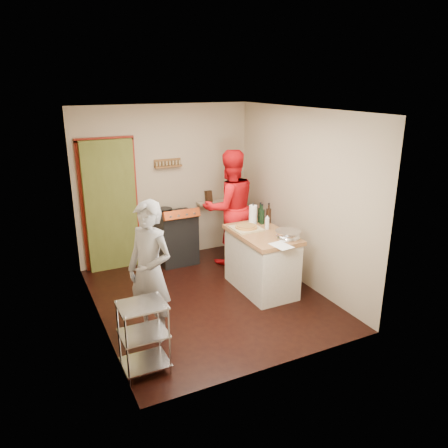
% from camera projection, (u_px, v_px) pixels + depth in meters
% --- Properties ---
extents(floor, '(3.50, 3.50, 0.00)m').
position_uv_depth(floor, '(209.00, 298.00, 6.23)').
color(floor, black).
rests_on(floor, ground).
extents(back_wall, '(3.00, 0.44, 2.60)m').
position_uv_depth(back_wall, '(128.00, 197.00, 7.13)').
color(back_wall, gray).
rests_on(back_wall, ground).
extents(left_wall, '(0.04, 3.50, 2.60)m').
position_uv_depth(left_wall, '(93.00, 226.00, 5.20)').
color(left_wall, gray).
rests_on(left_wall, ground).
extents(right_wall, '(0.04, 3.50, 2.60)m').
position_uv_depth(right_wall, '(300.00, 198.00, 6.45)').
color(right_wall, gray).
rests_on(right_wall, ground).
extents(ceiling, '(3.00, 3.50, 0.02)m').
position_uv_depth(ceiling, '(207.00, 109.00, 5.41)').
color(ceiling, white).
rests_on(ceiling, back_wall).
extents(stove, '(0.60, 0.63, 1.00)m').
position_uv_depth(stove, '(176.00, 237.00, 7.32)').
color(stove, black).
rests_on(stove, ground).
extents(wire_shelving, '(0.48, 0.40, 0.80)m').
position_uv_depth(wire_shelving, '(144.00, 334.00, 4.53)').
color(wire_shelving, silver).
rests_on(wire_shelving, ground).
extents(island, '(0.71, 1.31, 1.20)m').
position_uv_depth(island, '(262.00, 259.00, 6.35)').
color(island, beige).
rests_on(island, ground).
extents(person_stripe, '(0.67, 0.74, 1.69)m').
position_uv_depth(person_stripe, '(150.00, 272.00, 5.05)').
color(person_stripe, '#B5B5BA').
rests_on(person_stripe, ground).
extents(person_red, '(0.95, 0.76, 1.91)m').
position_uv_depth(person_red, '(230.00, 208.00, 7.19)').
color(person_red, red).
rests_on(person_red, ground).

